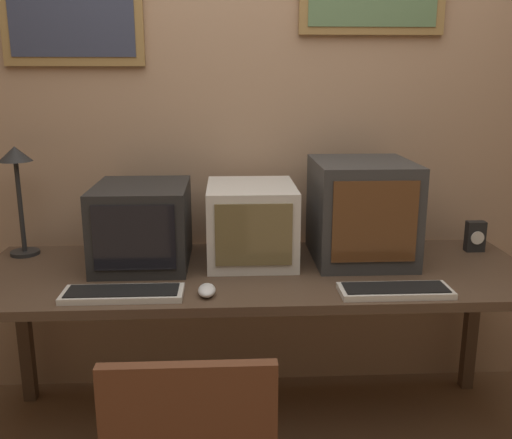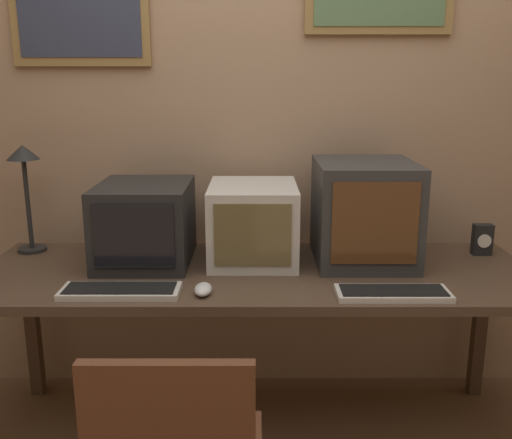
{
  "view_description": "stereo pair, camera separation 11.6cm",
  "coord_description": "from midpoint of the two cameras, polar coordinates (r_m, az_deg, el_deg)",
  "views": [
    {
      "loc": [
        -0.11,
        -1.39,
        1.52
      ],
      "look_at": [
        0.0,
        0.79,
        0.96
      ],
      "focal_mm": 40.0,
      "sensor_mm": 36.0,
      "label": 1
    },
    {
      "loc": [
        0.0,
        -1.4,
        1.52
      ],
      "look_at": [
        0.0,
        0.79,
        0.96
      ],
      "focal_mm": 40.0,
      "sensor_mm": 36.0,
      "label": 2
    }
  ],
  "objects": [
    {
      "name": "wall_back",
      "position": [
        2.68,
        -1.86,
        9.79
      ],
      "size": [
        8.0,
        0.08,
        2.6
      ],
      "color": "tan",
      "rests_on": "ground_plane"
    },
    {
      "name": "keyboard_main",
      "position": [
        2.1,
        -14.72,
        -7.18
      ],
      "size": [
        0.43,
        0.15,
        0.03
      ],
      "color": "beige",
      "rests_on": "desk"
    },
    {
      "name": "monitor_center",
      "position": [
        2.4,
        -1.86,
        -0.32
      ],
      "size": [
        0.36,
        0.44,
        0.32
      ],
      "color": "beige",
      "rests_on": "desk"
    },
    {
      "name": "keyboard_side",
      "position": [
        2.11,
        12.22,
        -6.96
      ],
      "size": [
        0.4,
        0.14,
        0.03
      ],
      "color": "beige",
      "rests_on": "desk"
    },
    {
      "name": "desk",
      "position": [
        2.33,
        -1.43,
        -6.6
      ],
      "size": [
        2.24,
        0.76,
        0.75
      ],
      "color": "#4C3828",
      "rests_on": "ground_plane"
    },
    {
      "name": "mouse_near_keyboard",
      "position": [
        2.06,
        -6.56,
        -7.06
      ],
      "size": [
        0.06,
        0.11,
        0.04
      ],
      "color": "silver",
      "rests_on": "desk"
    },
    {
      "name": "desk_lamp",
      "position": [
        2.65,
        -23.96,
        4.14
      ],
      "size": [
        0.14,
        0.14,
        0.47
      ],
      "color": "black",
      "rests_on": "desk"
    },
    {
      "name": "monitor_left",
      "position": [
        2.41,
        -12.64,
        -0.5
      ],
      "size": [
        0.38,
        0.45,
        0.33
      ],
      "color": "black",
      "rests_on": "desk"
    },
    {
      "name": "desk_clock",
      "position": [
        2.7,
        19.93,
        -1.61
      ],
      "size": [
        0.08,
        0.05,
        0.14
      ],
      "color": "black",
      "rests_on": "desk"
    },
    {
      "name": "monitor_right",
      "position": [
        2.43,
        9.15,
        0.88
      ],
      "size": [
        0.4,
        0.46,
        0.42
      ],
      "color": "#333333",
      "rests_on": "desk"
    }
  ]
}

